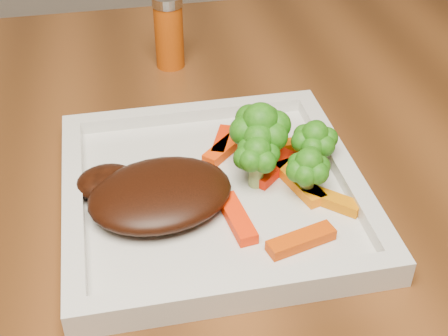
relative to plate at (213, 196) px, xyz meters
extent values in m
cube|color=silver|center=(0.00, 0.00, 0.00)|extent=(0.27, 0.27, 0.01)
ellipsoid|color=black|center=(-0.05, -0.01, 0.02)|extent=(0.14, 0.12, 0.03)
cube|color=#C93D03|center=(0.06, -0.08, 0.01)|extent=(0.06, 0.03, 0.01)
cube|color=#D27103|center=(0.10, -0.04, 0.01)|extent=(0.05, 0.05, 0.01)
cube|color=#FF2C04|center=(0.01, -0.05, 0.01)|extent=(0.02, 0.06, 0.01)
cube|color=#CC5403|center=(0.10, 0.05, 0.01)|extent=(0.05, 0.02, 0.01)
cube|color=red|center=(0.02, 0.07, 0.01)|extent=(0.03, 0.05, 0.01)
cube|color=orange|center=(0.08, -0.01, 0.01)|extent=(0.03, 0.07, 0.01)
cube|color=red|center=(0.06, 0.01, 0.01)|extent=(0.05, 0.05, 0.01)
cylinder|color=#A64109|center=(0.00, 0.27, 0.04)|extent=(0.05, 0.05, 0.09)
cube|color=#FF3F04|center=(0.02, 0.06, 0.01)|extent=(0.05, 0.05, 0.01)
camera|label=1|loc=(-0.08, -0.44, 0.37)|focal=50.00mm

